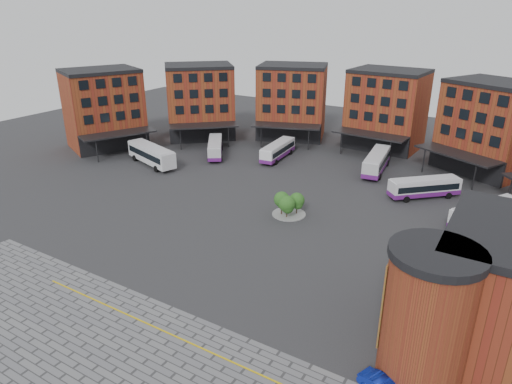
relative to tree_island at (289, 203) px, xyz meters
The scene contains 10 objects.
ground 11.92m from the tree_island, 100.31° to the right, with size 160.00×160.00×0.00m, color #28282B.
yellow_line 25.66m from the tree_island, 90.25° to the right, with size 26.00×0.15×0.02m, color gold.
main_building 28.05m from the tree_island, 104.48° to the left, with size 94.14×42.48×14.60m.
tree_island is the anchor object (origin of this frame).
bus_a 30.12m from the tree_island, 168.18° to the left, with size 12.00×6.18×3.32m.
bus_b 28.16m from the tree_island, 145.45° to the left, with size 7.68×9.75×2.87m.
bus_c 23.91m from the tree_island, 121.91° to the left, with size 3.14×10.36×2.88m.
bus_d 23.04m from the tree_island, 78.77° to the left, with size 3.93×11.53×3.18m.
bus_e 20.57m from the tree_island, 48.47° to the left, with size 9.08×8.69×2.88m.
bus_f 24.31m from the tree_island, 24.12° to the left, with size 7.68×10.48×3.03m.
Camera 1 is at (26.28, -36.50, 25.44)m, focal length 32.00 mm.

